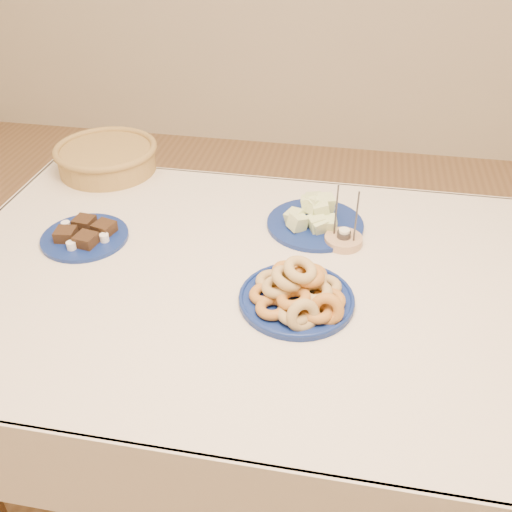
{
  "coord_description": "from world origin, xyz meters",
  "views": [
    {
      "loc": [
        0.21,
        -1.16,
        1.65
      ],
      "look_at": [
        0.0,
        -0.05,
        0.85
      ],
      "focal_mm": 40.0,
      "sensor_mm": 36.0,
      "label": 1
    }
  ],
  "objects_px": {
    "melon_plate": "(315,217)",
    "brownie_plate": "(85,235)",
    "donut_platter": "(298,294)",
    "wicker_basket": "(107,157)",
    "candle_holder": "(343,239)",
    "dining_table": "(259,308)"
  },
  "relations": [
    {
      "from": "donut_platter",
      "to": "brownie_plate",
      "type": "xyz_separation_m",
      "value": [
        -0.63,
        0.17,
        -0.02
      ]
    },
    {
      "from": "donut_platter",
      "to": "wicker_basket",
      "type": "distance_m",
      "value": 0.94
    },
    {
      "from": "candle_holder",
      "to": "dining_table",
      "type": "bearing_deg",
      "value": -136.97
    },
    {
      "from": "melon_plate",
      "to": "wicker_basket",
      "type": "height_order",
      "value": "melon_plate"
    },
    {
      "from": "brownie_plate",
      "to": "donut_platter",
      "type": "bearing_deg",
      "value": -15.26
    },
    {
      "from": "donut_platter",
      "to": "melon_plate",
      "type": "distance_m",
      "value": 0.36
    },
    {
      "from": "melon_plate",
      "to": "brownie_plate",
      "type": "bearing_deg",
      "value": -163.43
    },
    {
      "from": "melon_plate",
      "to": "donut_platter",
      "type": "bearing_deg",
      "value": -90.87
    },
    {
      "from": "candle_holder",
      "to": "brownie_plate",
      "type": "bearing_deg",
      "value": -171.45
    },
    {
      "from": "dining_table",
      "to": "wicker_basket",
      "type": "distance_m",
      "value": 0.82
    },
    {
      "from": "melon_plate",
      "to": "candle_holder",
      "type": "height_order",
      "value": "candle_holder"
    },
    {
      "from": "wicker_basket",
      "to": "melon_plate",
      "type": "bearing_deg",
      "value": -17.49
    },
    {
      "from": "donut_platter",
      "to": "candle_holder",
      "type": "distance_m",
      "value": 0.3
    },
    {
      "from": "dining_table",
      "to": "melon_plate",
      "type": "distance_m",
      "value": 0.32
    },
    {
      "from": "melon_plate",
      "to": "candle_holder",
      "type": "relative_size",
      "value": 2.11
    },
    {
      "from": "dining_table",
      "to": "melon_plate",
      "type": "xyz_separation_m",
      "value": [
        0.12,
        0.27,
        0.14
      ]
    },
    {
      "from": "brownie_plate",
      "to": "candle_holder",
      "type": "xyz_separation_m",
      "value": [
        0.72,
        0.11,
        0.0
      ]
    },
    {
      "from": "wicker_basket",
      "to": "candle_holder",
      "type": "distance_m",
      "value": 0.88
    },
    {
      "from": "brownie_plate",
      "to": "melon_plate",
      "type": "bearing_deg",
      "value": 16.57
    },
    {
      "from": "donut_platter",
      "to": "brownie_plate",
      "type": "distance_m",
      "value": 0.65
    },
    {
      "from": "donut_platter",
      "to": "melon_plate",
      "type": "bearing_deg",
      "value": 89.13
    },
    {
      "from": "donut_platter",
      "to": "wicker_basket",
      "type": "xyz_separation_m",
      "value": [
        -0.73,
        0.59,
        0.02
      ]
    }
  ]
}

